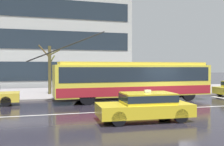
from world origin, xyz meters
name	(u,v)px	position (x,y,z in m)	size (l,w,h in m)	color
ground_plane	(173,105)	(0.00, 0.00, 0.00)	(160.00, 160.00, 0.00)	#232029
sidewalk_slab	(125,91)	(0.00, 9.34, 0.07)	(80.00, 10.00, 0.14)	gray
lane_centre_line	(183,108)	(0.00, -1.20, 0.00)	(72.00, 0.14, 0.01)	silver
trolleybus	(134,79)	(-1.64, 2.74, 1.53)	(12.93, 2.73, 4.85)	yellow
taxi_oncoming_near	(145,105)	(-3.57, -3.84, 0.70)	(4.29, 2.00, 1.39)	yellow
bus_shelter	(95,72)	(-3.61, 6.62, 1.98)	(4.16, 1.69, 2.44)	gray
pedestrian_at_shelter	(79,75)	(-5.19, 5.47, 1.76)	(1.14, 1.14, 1.99)	#232B49
pedestrian_approaching_curb	(165,74)	(3.29, 7.34, 1.75)	(1.40, 1.40, 1.96)	#454F48
street_tree_bare	(50,68)	(-7.32, 7.62, 2.36)	(1.80, 1.00, 4.14)	brown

